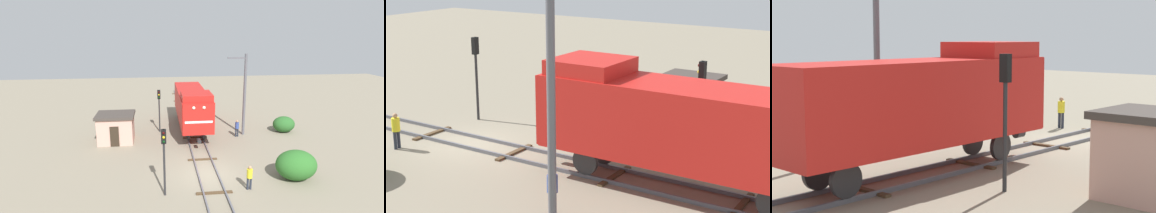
# 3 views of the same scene
# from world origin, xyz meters

# --- Properties ---
(ground_plane) EXTENTS (93.59, 93.59, 0.00)m
(ground_plane) POSITION_xyz_m (0.00, 0.00, 0.00)
(ground_plane) COLOR gray
(railway_track) EXTENTS (2.40, 62.40, 0.16)m
(railway_track) POSITION_xyz_m (0.00, 0.00, 0.07)
(railway_track) COLOR #595960
(railway_track) RESTS_ON ground
(locomotive) EXTENTS (2.90, 11.60, 4.60)m
(locomotive) POSITION_xyz_m (0.00, 10.30, 2.77)
(locomotive) COLOR red
(locomotive) RESTS_ON railway_track
(traffic_signal_near) EXTENTS (0.32, 0.34, 4.46)m
(traffic_signal_near) POSITION_xyz_m (-3.20, -2.44, 3.09)
(traffic_signal_near) COLOR #262628
(traffic_signal_near) RESTS_ON ground
(traffic_signal_mid) EXTENTS (0.32, 0.34, 4.44)m
(traffic_signal_mid) POSITION_xyz_m (-3.40, 9.98, 3.07)
(traffic_signal_mid) COLOR #262628
(traffic_signal_mid) RESTS_ON ground
(worker_near_track) EXTENTS (0.38, 0.38, 1.70)m
(worker_near_track) POSITION_xyz_m (2.40, -2.34, 1.00)
(worker_near_track) COLOR #262B38
(worker_near_track) RESTS_ON ground
(worker_by_signal) EXTENTS (0.38, 0.38, 1.70)m
(worker_by_signal) POSITION_xyz_m (4.20, 7.69, 1.00)
(worker_by_signal) COLOR #262B38
(worker_by_signal) RESTS_ON ground
(catenary_mast) EXTENTS (1.94, 0.28, 8.13)m
(catenary_mast) POSITION_xyz_m (4.94, 8.25, 4.31)
(catenary_mast) COLOR #595960
(catenary_mast) RESTS_ON ground
(relay_hut) EXTENTS (3.50, 2.90, 2.74)m
(relay_hut) POSITION_xyz_m (-7.50, 7.68, 1.39)
(relay_hut) COLOR #D19E8C
(relay_hut) RESTS_ON ground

